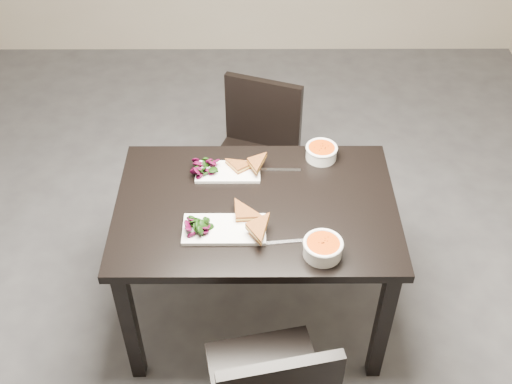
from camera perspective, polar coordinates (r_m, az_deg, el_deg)
ground at (r=3.31m, az=-7.27°, el=-8.88°), size 5.00×5.00×0.00m
table at (r=2.71m, az=-0.00°, el=-2.64°), size 1.20×0.80×0.75m
chair_far at (r=3.35m, az=0.02°, el=3.93°), size 0.54×0.54×0.85m
plate_near at (r=2.52m, az=-2.93°, el=-3.45°), size 0.34×0.17×0.02m
sandwich_near at (r=2.50m, az=-1.46°, el=-2.63°), size 0.17×0.13×0.05m
salad_near at (r=2.51m, az=-5.24°, el=-2.94°), size 0.11×0.09×0.05m
soup_bowl_near at (r=2.42m, az=6.16°, el=-5.08°), size 0.16×0.16×0.07m
cutlery_near at (r=2.48m, az=2.97°, el=-4.57°), size 0.18×0.03×0.00m
plate_far at (r=2.79m, az=-2.59°, el=1.87°), size 0.29×0.14×0.01m
sandwich_far at (r=2.75m, az=-1.27°, el=2.15°), size 0.18×0.17×0.05m
salad_far at (r=2.77m, az=-4.67°, el=2.28°), size 0.09×0.08×0.04m
soup_bowl_far at (r=2.86m, az=6.02°, el=3.72°), size 0.15×0.15×0.07m
cutlery_far at (r=2.80m, az=2.30°, el=2.06°), size 0.18×0.02×0.00m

